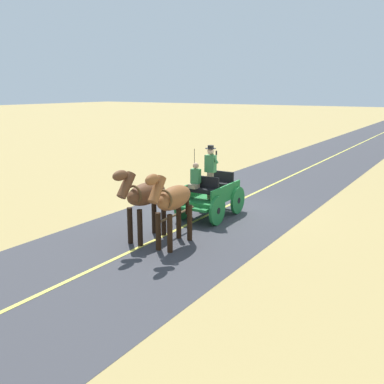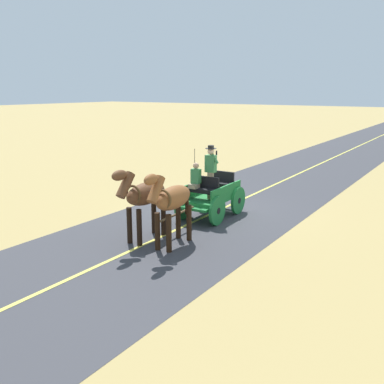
% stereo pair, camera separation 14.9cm
% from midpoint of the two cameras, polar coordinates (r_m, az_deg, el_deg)
% --- Properties ---
extents(ground_plane, '(200.00, 200.00, 0.00)m').
position_cam_midpoint_polar(ground_plane, '(15.74, 3.91, -2.40)').
color(ground_plane, tan).
extents(road_surface, '(5.93, 160.00, 0.01)m').
position_cam_midpoint_polar(road_surface, '(15.74, 3.91, -2.38)').
color(road_surface, '#38383D').
rests_on(road_surface, ground).
extents(road_centre_stripe, '(0.12, 160.00, 0.00)m').
position_cam_midpoint_polar(road_centre_stripe, '(15.73, 3.91, -2.36)').
color(road_centre_stripe, '#DBCC4C').
rests_on(road_centre_stripe, road_surface).
extents(horse_drawn_carriage, '(1.48, 4.51, 2.50)m').
position_cam_midpoint_polar(horse_drawn_carriage, '(14.69, 2.70, -0.24)').
color(horse_drawn_carriage, '#1E7233').
rests_on(horse_drawn_carriage, ground).
extents(horse_near_side, '(0.67, 2.13, 2.21)m').
position_cam_midpoint_polar(horse_near_side, '(11.82, -2.38, -1.08)').
color(horse_near_side, brown).
rests_on(horse_near_side, ground).
extents(horse_off_side, '(0.58, 2.13, 2.21)m').
position_cam_midpoint_polar(horse_off_side, '(12.36, -6.04, -0.50)').
color(horse_off_side, brown).
rests_on(horse_off_side, ground).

